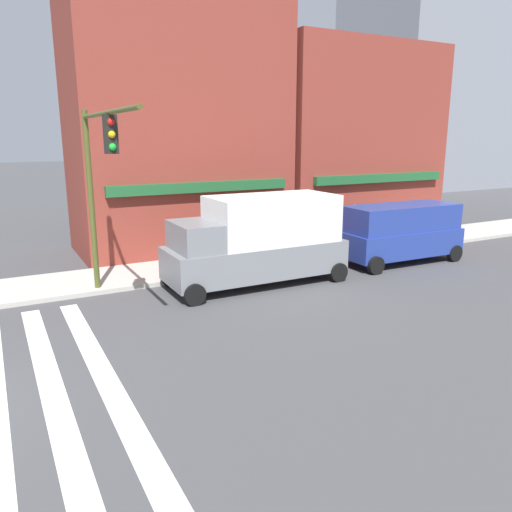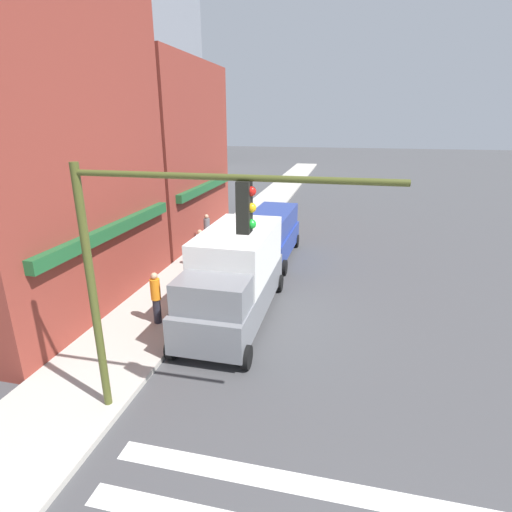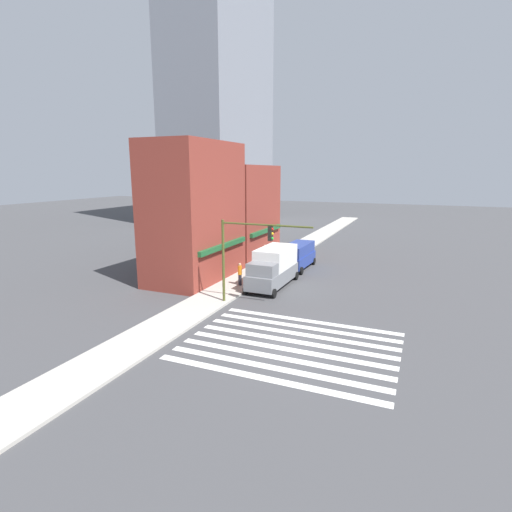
{
  "view_description": "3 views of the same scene",
  "coord_description": "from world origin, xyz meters",
  "views": [
    {
      "loc": [
        1.95,
        -9.91,
        4.99
      ],
      "look_at": [
        9.8,
        4.7,
        1.0
      ],
      "focal_mm": 35.0,
      "sensor_mm": 36.0,
      "label": 1
    },
    {
      "loc": [
        -2.06,
        1.22,
        6.54
      ],
      "look_at": [
        13.09,
        4.7,
        1.2
      ],
      "focal_mm": 28.0,
      "sensor_mm": 36.0,
      "label": 2
    },
    {
      "loc": [
        -18.56,
        -5.9,
        8.87
      ],
      "look_at": [
        4.79,
        4.0,
        3.5
      ],
      "focal_mm": 28.0,
      "sensor_mm": 36.0,
      "label": 3
    }
  ],
  "objects": [
    {
      "name": "van_blue",
      "position": [
        16.39,
        4.7,
        1.29
      ],
      "size": [
        5.05,
        2.22,
        2.34
      ],
      "rotation": [
        0.0,
        0.0,
        -0.03
      ],
      "color": "navy",
      "rests_on": "ground_plane"
    },
    {
      "name": "box_truck_grey",
      "position": [
        9.89,
        4.7,
        1.59
      ],
      "size": [
        6.21,
        2.42,
        3.04
      ],
      "rotation": [
        0.0,
        0.0,
        -0.01
      ],
      "color": "slate",
      "rests_on": "ground_plane"
    },
    {
      "name": "pedestrian_white_shirt",
      "position": [
        13.98,
        7.47,
        1.07
      ],
      "size": [
        0.32,
        0.32,
        1.77
      ],
      "rotation": [
        0.0,
        0.0,
        3.92
      ],
      "color": "#23232D",
      "rests_on": "sidewalk_left"
    },
    {
      "name": "pedestrian_orange_vest",
      "position": [
        8.73,
        7.04,
        1.07
      ],
      "size": [
        0.32,
        0.32,
        1.77
      ],
      "rotation": [
        0.0,
        0.0,
        1.79
      ],
      "color": "#23232D",
      "rests_on": "sidewalk_left"
    },
    {
      "name": "storefront_row",
      "position": [
        13.88,
        11.49,
        5.21
      ],
      "size": [
        18.41,
        5.3,
        11.24
      ],
      "color": "maroon",
      "rests_on": "ground_plane"
    },
    {
      "name": "sidewalk_left",
      "position": [
        0.0,
        7.5,
        0.07
      ],
      "size": [
        120.0,
        3.0,
        0.15
      ],
      "color": "#B2ADA3",
      "rests_on": "ground_plane"
    },
    {
      "name": "tower_distant",
      "position": [
        44.7,
        27.56,
        24.6
      ],
      "size": [
        21.46,
        11.13,
        49.19
      ],
      "color": "gray",
      "rests_on": "ground_plane"
    },
    {
      "name": "pedestrian_grey_coat",
      "position": [
        16.9,
        8.19,
        1.07
      ],
      "size": [
        0.32,
        0.32,
        1.77
      ],
      "rotation": [
        0.0,
        0.0,
        3.37
      ],
      "color": "#23232D",
      "rests_on": "sidewalk_left"
    },
    {
      "name": "traffic_signal",
      "position": [
        4.79,
        4.81,
        4.06
      ],
      "size": [
        0.32,
        6.25,
        5.76
      ],
      "color": "#474C1E",
      "rests_on": "ground_plane"
    },
    {
      "name": "crosswalk_stripes",
      "position": [
        0.0,
        0.0,
        0.0
      ],
      "size": [
        7.9,
        10.8,
        0.01
      ],
      "color": "silver",
      "rests_on": "ground_plane"
    },
    {
      "name": "ground_plane",
      "position": [
        0.0,
        0.0,
        0.0
      ],
      "size": [
        200.0,
        200.0,
        0.0
      ],
      "primitive_type": "plane",
      "color": "#424244"
    }
  ]
}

